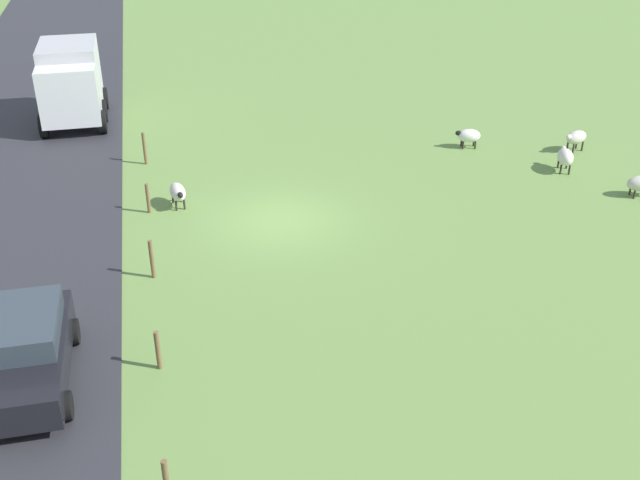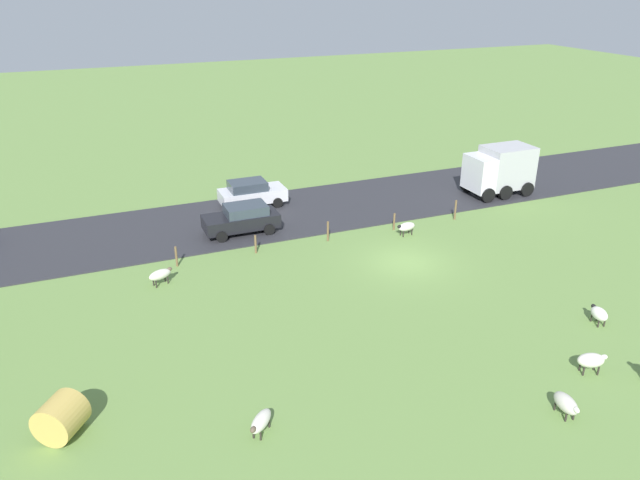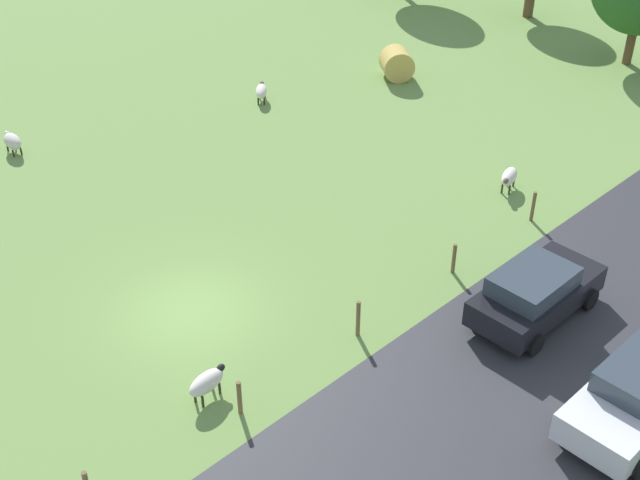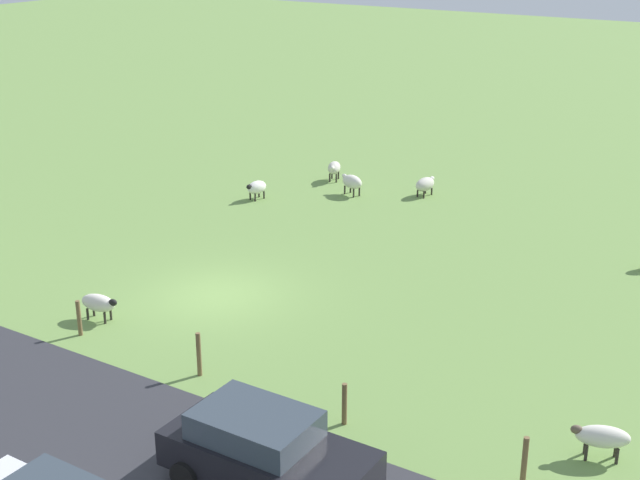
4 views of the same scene
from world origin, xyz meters
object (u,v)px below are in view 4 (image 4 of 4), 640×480
sheep_0 (352,182)px  sheep_5 (99,303)px  sheep_2 (257,187)px  sheep_6 (602,437)px  sheep_4 (334,168)px  sheep_1 (425,184)px  car_2 (265,451)px

sheep_0 → sheep_5: 14.09m
sheep_2 → sheep_6: size_ratio=0.82×
sheep_4 → sheep_6: bearing=46.6°
sheep_4 → sheep_1: bearing=91.7°
sheep_2 → sheep_4: (-3.94, 1.28, 0.07)m
sheep_5 → sheep_6: sheep_6 is taller
sheep_0 → sheep_4: sheep_0 is taller
sheep_0 → sheep_5: bearing=-0.5°
sheep_0 → car_2: (17.99, 8.48, 0.35)m
sheep_5 → sheep_6: 14.03m
car_2 → sheep_6: bearing=130.7°
sheep_2 → sheep_5: (11.54, 2.84, 0.02)m
sheep_5 → car_2: bearing=65.6°
sheep_1 → sheep_2: bearing=-53.9°
sheep_0 → sheep_2: (2.55, -2.98, -0.06)m
sheep_6 → sheep_0: bearing=-133.9°
sheep_1 → sheep_4: bearing=-88.3°
sheep_1 → sheep_4: 4.29m
sheep_1 → car_2: size_ratio=0.29×
sheep_2 → sheep_6: bearing=57.4°
sheep_0 → sheep_1: bearing=120.3°
sheep_0 → sheep_4: (-1.39, -1.70, 0.01)m
sheep_1 → sheep_2: (4.07, -5.57, 0.01)m
sheep_4 → sheep_6: 21.44m
sheep_0 → sheep_2: 3.92m
sheep_0 → sheep_1: (-1.51, 2.59, -0.07)m
car_2 → sheep_1: bearing=-163.2°
sheep_0 → sheep_1: 3.00m
sheep_1 → sheep_6: sheep_6 is taller
sheep_6 → car_2: (4.65, -5.40, 0.37)m
sheep_1 → sheep_2: size_ratio=1.17×
sheep_1 → sheep_6: bearing=37.2°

